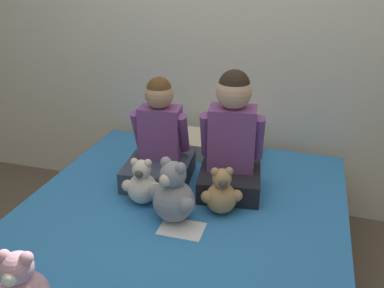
% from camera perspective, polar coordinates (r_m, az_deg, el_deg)
% --- Properties ---
extents(wall_behind_bed, '(8.00, 0.06, 2.50)m').
position_cam_1_polar(wall_behind_bed, '(2.73, 4.90, 16.03)').
color(wall_behind_bed, silver).
rests_on(wall_behind_bed, ground_plane).
extents(bed, '(1.66, 2.03, 0.48)m').
position_cam_1_polar(bed, '(2.14, -2.72, -16.59)').
color(bed, '#997F60').
rests_on(bed, ground_plane).
extents(child_on_left, '(0.39, 0.42, 0.59)m').
position_cam_1_polar(child_on_left, '(2.29, -4.58, -0.10)').
color(child_on_left, '#384251').
rests_on(child_on_left, bed).
extents(child_on_right, '(0.37, 0.38, 0.67)m').
position_cam_1_polar(child_on_right, '(2.16, 5.58, 0.47)').
color(child_on_right, black).
rests_on(child_on_right, bed).
extents(teddy_bear_held_by_left_child, '(0.21, 0.16, 0.25)m').
position_cam_1_polar(teddy_bear_held_by_left_child, '(2.12, -6.99, -5.64)').
color(teddy_bear_held_by_left_child, silver).
rests_on(teddy_bear_held_by_left_child, bed).
extents(teddy_bear_held_by_right_child, '(0.20, 0.16, 0.25)m').
position_cam_1_polar(teddy_bear_held_by_right_child, '(2.03, 4.14, -6.97)').
color(teddy_bear_held_by_right_child, tan).
rests_on(teddy_bear_held_by_right_child, bed).
extents(teddy_bear_between_children, '(0.26, 0.20, 0.32)m').
position_cam_1_polar(teddy_bear_between_children, '(1.96, -2.65, -7.18)').
color(teddy_bear_between_children, '#939399').
rests_on(teddy_bear_between_children, bed).
extents(pillow_at_headboard, '(0.59, 0.31, 0.11)m').
position_cam_1_polar(pillow_at_headboard, '(2.66, 3.02, -0.24)').
color(pillow_at_headboard, beige).
rests_on(pillow_at_headboard, bed).
extents(sign_card, '(0.21, 0.15, 0.00)m').
position_cam_1_polar(sign_card, '(1.96, -1.47, -11.79)').
color(sign_card, white).
rests_on(sign_card, bed).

